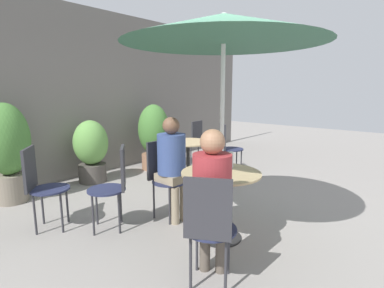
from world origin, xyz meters
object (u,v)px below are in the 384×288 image
object	(u,v)px
beer_glass_0	(231,160)
beer_glass_1	(207,169)
seated_person_1	(212,192)
potted_plant_2	(154,135)
bistro_chair_1	(209,222)
bistro_chair_3	(40,181)
potted_plant_1	(91,149)
cafe_table_far	(188,153)
umbrella	(224,29)
cafe_table_near	(221,188)
seated_person_0	(172,160)
potted_plant_0	(7,147)
bistro_chair_5	(193,140)
bistro_chair_0	(164,172)
bistro_chair_4	(115,180)
bistro_chair_2	(227,144)

from	to	relation	value
beer_glass_0	beer_glass_1	size ratio (longest dim) A/B	1.30
seated_person_1	potted_plant_2	world-z (taller)	potted_plant_2
bistro_chair_1	bistro_chair_3	size ratio (longest dim) A/B	1.00
potted_plant_1	cafe_table_far	bearing A→B (deg)	-54.38
cafe_table_far	beer_glass_1	bearing A→B (deg)	-132.87
seated_person_1	potted_plant_1	distance (m)	3.29
beer_glass_0	potted_plant_1	distance (m)	2.83
beer_glass_0	umbrella	bearing A→B (deg)	-175.21
cafe_table_near	bistro_chair_1	distance (m)	0.87
bistro_chair_3	seated_person_0	size ratio (longest dim) A/B	0.76
beer_glass_0	seated_person_1	bearing A→B (deg)	-155.86
seated_person_0	potted_plant_0	size ratio (longest dim) A/B	0.90
bistro_chair_1	seated_person_1	world-z (taller)	seated_person_1
seated_person_0	beer_glass_1	size ratio (longest dim) A/B	8.97
bistro_chair_5	beer_glass_1	world-z (taller)	bistro_chair_5
bistro_chair_0	bistro_chair_4	xyz separation A→B (m)	(-0.60, 0.16, 0.00)
cafe_table_near	beer_glass_0	bearing A→B (deg)	4.79
seated_person_0	beer_glass_1	distance (m)	0.72
bistro_chair_3	potted_plant_1	distance (m)	1.79
seated_person_1	beer_glass_0	distance (m)	0.91
bistro_chair_3	seated_person_1	size ratio (longest dim) A/B	0.75
beer_glass_0	cafe_table_near	bearing A→B (deg)	-175.21
seated_person_1	bistro_chair_5	bearing A→B (deg)	-76.48
beer_glass_1	seated_person_0	bearing A→B (deg)	73.34
bistro_chair_5	umbrella	size ratio (longest dim) A/B	0.42
bistro_chair_5	potted_plant_2	size ratio (longest dim) A/B	0.74
bistro_chair_2	seated_person_1	bearing A→B (deg)	161.81
bistro_chair_0	potted_plant_1	size ratio (longest dim) A/B	0.90
bistro_chair_1	seated_person_0	size ratio (longest dim) A/B	0.76
bistro_chair_5	seated_person_0	world-z (taller)	seated_person_0
seated_person_0	beer_glass_1	bearing A→B (deg)	-106.14
seated_person_0	seated_person_1	bearing A→B (deg)	-120.04
bistro_chair_2	potted_plant_0	world-z (taller)	potted_plant_0
bistro_chair_4	beer_glass_0	distance (m)	1.31
bistro_chair_1	bistro_chair_0	bearing A→B (deg)	-60.00
bistro_chair_5	bistro_chair_2	bearing A→B (deg)	86.81
bistro_chair_5	potted_plant_1	world-z (taller)	potted_plant_1
cafe_table_near	bistro_chair_5	size ratio (longest dim) A/B	0.88
bistro_chair_5	seated_person_1	bearing A→B (deg)	36.07
potted_plant_1	umbrella	distance (m)	3.24
cafe_table_far	bistro_chair_0	size ratio (longest dim) A/B	0.81
potted_plant_1	seated_person_0	bearing A→B (deg)	-94.83
potted_plant_0	bistro_chair_2	bearing A→B (deg)	-24.90
potted_plant_0	beer_glass_1	bearing A→B (deg)	-72.70
cafe_table_near	seated_person_0	xyz separation A→B (m)	(0.01, 0.71, 0.19)
seated_person_0	beer_glass_0	size ratio (longest dim) A/B	6.91
beer_glass_1	umbrella	xyz separation A→B (m)	(0.20, -0.03, 1.34)
bistro_chair_3	umbrella	size ratio (longest dim) A/B	0.42
cafe_table_far	bistro_chair_0	distance (m)	1.30
seated_person_1	seated_person_0	bearing A→B (deg)	-60.04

